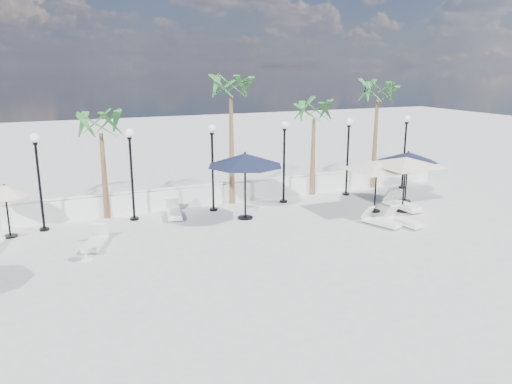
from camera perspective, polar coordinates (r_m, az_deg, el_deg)
name	(u,v)px	position (r m, az deg, el deg)	size (l,w,h in m)	color
ground	(277,261)	(16.70, 2.40, -7.86)	(100.00, 100.00, 0.00)	#A8A7A2
balustrade	(206,195)	(23.20, -5.70, -0.37)	(26.00, 0.30, 1.01)	silver
lamppost_1	(38,168)	(20.75, -23.67, 2.50)	(0.36, 0.36, 3.84)	black
lamppost_2	(131,161)	(21.01, -14.11, 3.40)	(0.36, 0.36, 3.84)	black
lamppost_3	(212,156)	(21.84, -5.01, 4.17)	(0.36, 0.36, 3.84)	black
lamppost_4	(284,150)	(23.17, 3.24, 4.78)	(0.36, 0.36, 3.84)	black
lamppost_5	(348,146)	(24.93, 10.48, 5.24)	(0.36, 0.36, 3.84)	black
lamppost_6	(405,141)	(27.02, 16.69, 5.56)	(0.36, 0.36, 3.84)	black
palm_1	(101,130)	(21.48, -17.32, 6.83)	(2.60, 2.60, 4.70)	brown
palm_2	(231,93)	(22.70, -2.89, 11.26)	(2.60, 2.60, 6.10)	brown
palm_3	(314,115)	(24.63, 6.65, 8.69)	(2.60, 2.60, 4.90)	brown
palm_4	(378,97)	(26.61, 13.73, 10.47)	(2.60, 2.60, 5.70)	brown
lounger_2	(174,212)	(21.58, -9.39, -2.28)	(0.86, 1.85, 0.67)	white
lounger_3	(96,241)	(18.74, -17.87, -5.37)	(1.13, 1.79, 0.64)	white
lounger_4	(381,221)	(20.76, 14.11, -3.23)	(1.07, 1.72, 0.61)	white
lounger_5	(402,204)	(23.35, 16.35, -1.34)	(0.74, 2.01, 0.74)	white
lounger_6	(404,220)	(21.09, 16.53, -3.10)	(0.77, 1.76, 0.64)	white
side_table_1	(86,252)	(17.57, -18.88, -6.53)	(0.48, 0.48, 0.47)	white
side_table_2	(260,201)	(22.80, 0.42, -1.00)	(0.51, 0.51, 0.49)	white
parasol_navy_mid	(245,160)	(20.58, -1.27, 3.67)	(3.19, 3.19, 2.86)	black
parasol_navy_right	(408,157)	(24.36, 17.00, 3.84)	(2.73, 2.73, 2.45)	black
parasol_cream_sq_a	(406,157)	(22.58, 16.79, 3.81)	(5.36, 5.36, 2.63)	black
parasol_cream_sq_b	(377,162)	(22.28, 13.68, 3.30)	(4.78, 4.78, 2.40)	black
parasol_cream_small	(5,192)	(20.65, -26.77, 0.03)	(1.68, 1.68, 2.06)	black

